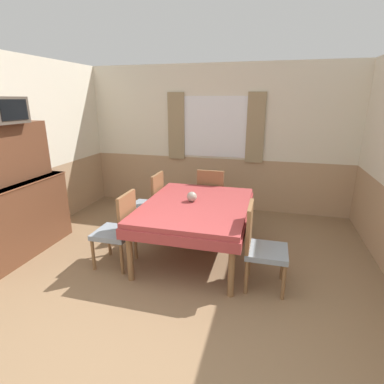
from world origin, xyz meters
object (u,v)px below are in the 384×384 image
(dining_table, at_px, (196,211))
(tv, at_px, (5,110))
(chair_left_near, at_px, (119,228))
(chair_left_far, at_px, (150,202))
(chair_right_near, at_px, (260,244))
(sideboard, at_px, (13,203))
(chair_head_window, at_px, (211,196))
(vase, at_px, (192,197))

(dining_table, xyz_separation_m, tv, (-2.23, -0.51, 1.25))
(chair_left_near, bearing_deg, chair_left_far, 0.00)
(chair_right_near, bearing_deg, sideboard, -88.48)
(chair_left_near, distance_m, tv, 1.95)
(chair_head_window, distance_m, sideboard, 2.81)
(dining_table, height_order, chair_left_near, chair_left_near)
(chair_head_window, bearing_deg, chair_left_near, -118.76)
(chair_left_far, distance_m, sideboard, 1.81)
(vase, bearing_deg, sideboard, -163.71)
(chair_left_far, xyz_separation_m, vase, (0.77, -0.44, 0.29))
(chair_right_near, xyz_separation_m, chair_head_window, (-0.84, 1.54, 0.00))
(chair_left_near, xyz_separation_m, vase, (0.77, 0.56, 0.29))
(chair_right_near, height_order, sideboard, sideboard)
(chair_head_window, relative_size, vase, 7.23)
(chair_left_near, distance_m, sideboard, 1.46)
(chair_head_window, height_order, tv, tv)
(chair_left_near, bearing_deg, tv, 90.38)
(chair_head_window, bearing_deg, dining_table, -90.00)
(chair_head_window, xyz_separation_m, sideboard, (-2.28, -1.62, 0.22))
(chair_left_far, distance_m, chair_head_window, 1.00)
(dining_table, distance_m, sideboard, 2.35)
(chair_left_far, xyz_separation_m, tv, (-1.39, -1.01, 1.37))
(chair_left_far, bearing_deg, chair_right_near, -120.65)
(chair_left_near, bearing_deg, sideboard, 93.30)
(chair_left_near, distance_m, chair_head_window, 1.75)
(chair_left_near, bearing_deg, dining_table, -59.35)
(chair_left_far, relative_size, sideboard, 0.55)
(chair_left_near, height_order, sideboard, sideboard)
(dining_table, height_order, vase, vase)
(vase, bearing_deg, chair_left_near, -143.97)
(vase, bearing_deg, chair_head_window, 85.90)
(dining_table, distance_m, tv, 2.61)
(chair_head_window, distance_m, vase, 1.02)
(chair_left_near, relative_size, chair_left_far, 1.00)
(chair_left_near, height_order, chair_left_far, same)
(chair_left_near, height_order, vase, chair_left_near)
(chair_right_near, height_order, chair_left_far, same)
(chair_left_near, distance_m, chair_left_far, 1.00)
(dining_table, height_order, chair_left_far, chair_left_far)
(tv, distance_m, vase, 2.48)
(sideboard, height_order, tv, tv)
(chair_right_near, height_order, tv, tv)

